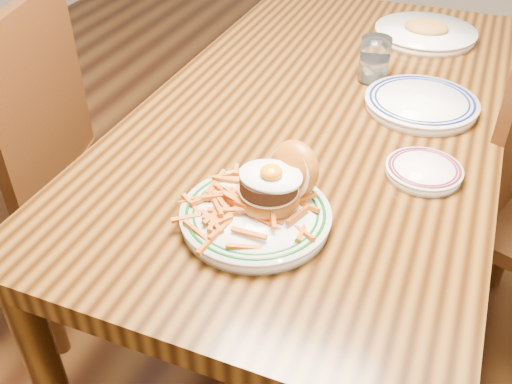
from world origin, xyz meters
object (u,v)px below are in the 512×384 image
at_px(main_plate, 262,203).
at_px(table, 323,132).
at_px(chair_left, 12,166).
at_px(side_plate, 424,170).

bearing_deg(main_plate, table, 115.35).
height_order(table, chair_left, chair_left).
relative_size(main_plate, side_plate, 1.87).
relative_size(table, side_plate, 10.09).
height_order(table, side_plate, side_plate).
bearing_deg(side_plate, table, 148.17).
bearing_deg(main_plate, chair_left, -170.13).
bearing_deg(chair_left, table, 5.08).
height_order(chair_left, side_plate, chair_left).
xyz_separation_m(table, main_plate, (0.02, -0.48, 0.12)).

